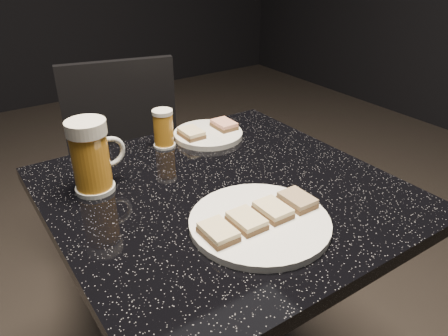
# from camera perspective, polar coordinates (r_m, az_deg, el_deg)

# --- Properties ---
(plate_large) EXTENTS (0.26, 0.26, 0.01)m
(plate_large) POSITION_cam_1_polar(r_m,az_deg,el_deg) (0.82, 4.68, -7.11)
(plate_large) COLOR white
(plate_large) RESTS_ON table
(plate_small) EXTENTS (0.18, 0.18, 0.01)m
(plate_small) POSITION_cam_1_polar(r_m,az_deg,el_deg) (1.18, -2.09, 4.41)
(plate_small) COLOR white
(plate_small) RESTS_ON table
(table) EXTENTS (0.70, 0.70, 0.75)m
(table) POSITION_cam_1_polar(r_m,az_deg,el_deg) (1.08, -0.00, -13.79)
(table) COLOR black
(table) RESTS_ON floor
(beer_mug) EXTENTS (0.12, 0.08, 0.16)m
(beer_mug) POSITION_cam_1_polar(r_m,az_deg,el_deg) (0.94, -16.92, 1.48)
(beer_mug) COLOR white
(beer_mug) RESTS_ON table
(beer_tumbler) EXTENTS (0.06, 0.06, 0.10)m
(beer_tumbler) POSITION_cam_1_polar(r_m,az_deg,el_deg) (1.12, -7.92, 5.12)
(beer_tumbler) COLOR silver
(beer_tumbler) RESTS_ON table
(chair) EXTENTS (0.47, 0.47, 0.86)m
(chair) POSITION_cam_1_polar(r_m,az_deg,el_deg) (1.56, -12.02, -0.60)
(chair) COLOR black
(chair) RESTS_ON floor
(canapes_on_plate_large) EXTENTS (0.24, 0.07, 0.02)m
(canapes_on_plate_large) POSITION_cam_1_polar(r_m,az_deg,el_deg) (0.81, 4.72, -6.17)
(canapes_on_plate_large) COLOR #4C3521
(canapes_on_plate_large) RESTS_ON plate_large
(canapes_on_plate_small) EXTENTS (0.15, 0.07, 0.02)m
(canapes_on_plate_small) POSITION_cam_1_polar(r_m,az_deg,el_deg) (1.17, -2.10, 5.14)
(canapes_on_plate_small) COLOR #4C3521
(canapes_on_plate_small) RESTS_ON plate_small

